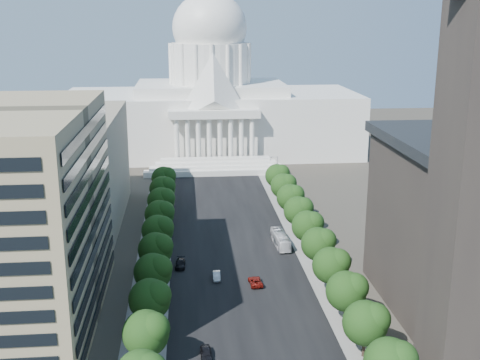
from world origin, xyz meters
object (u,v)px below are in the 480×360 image
object	(u,v)px
car_red	(255,281)
city_bus	(281,239)
car_dark_b	(180,264)
car_dark_a	(206,354)
car_silver	(217,276)

from	to	relation	value
car_red	city_bus	bearing A→B (deg)	-116.57
city_bus	car_dark_b	bearing A→B (deg)	-159.26
car_dark_a	car_red	size ratio (longest dim) A/B	0.87
car_silver	car_red	size ratio (longest dim) A/B	0.84
car_silver	car_dark_b	bearing A→B (deg)	138.46
car_silver	city_bus	size ratio (longest dim) A/B	0.39
car_silver	car_red	distance (m)	8.86
car_dark_b	city_bus	bearing A→B (deg)	26.85
car_silver	city_bus	xyz separation A→B (m)	(16.95, 18.25, 0.91)
car_dark_a	car_dark_b	world-z (taller)	car_dark_a
car_dark_a	car_silver	size ratio (longest dim) A/B	1.03
car_dark_a	car_dark_b	distance (m)	38.65
car_red	city_bus	distance (m)	23.67
car_silver	car_dark_b	distance (m)	10.69
car_dark_a	city_bus	xyz separation A→B (m)	(20.44, 49.42, 0.86)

